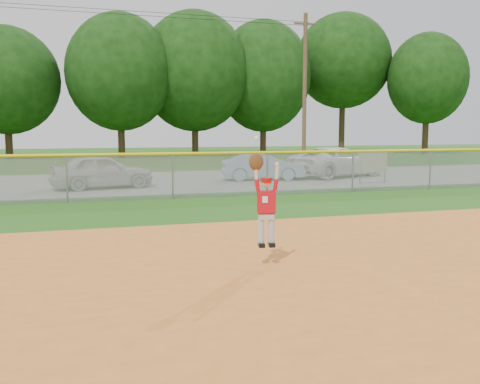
% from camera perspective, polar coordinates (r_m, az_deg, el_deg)
% --- Properties ---
extents(ground, '(120.00, 120.00, 0.00)m').
position_cam_1_polar(ground, '(8.39, 4.81, -9.26)').
color(ground, '#215212').
rests_on(ground, ground).
extents(clay_infield, '(24.00, 16.00, 0.04)m').
position_cam_1_polar(clay_infield, '(5.87, 16.23, -16.50)').
color(clay_infield, '#C86B24').
rests_on(clay_infield, ground).
extents(parking_strip, '(44.00, 10.00, 0.03)m').
position_cam_1_polar(parking_strip, '(23.79, -9.65, 1.11)').
color(parking_strip, gray).
rests_on(parking_strip, ground).
extents(car_white_a, '(4.10, 2.29, 1.32)m').
position_cam_1_polar(car_white_a, '(21.32, -14.52, 2.16)').
color(car_white_a, silver).
rests_on(car_white_a, parking_strip).
extents(car_blue, '(3.84, 1.93, 1.21)m').
position_cam_1_polar(car_blue, '(24.03, 2.44, 2.73)').
color(car_blue, '#7D9BBB').
rests_on(car_blue, parking_strip).
extents(car_white_b, '(5.60, 4.00, 1.42)m').
position_cam_1_polar(car_white_b, '(26.20, 10.32, 3.19)').
color(car_white_b, white).
rests_on(car_white_b, parking_strip).
extents(sponsor_sign, '(1.51, 0.35, 1.36)m').
position_cam_1_polar(sponsor_sign, '(22.97, 13.99, 3.02)').
color(sponsor_sign, gray).
rests_on(sponsor_sign, ground).
extents(outfield_fence, '(40.06, 0.10, 1.55)m').
position_cam_1_polar(outfield_fence, '(17.80, -7.21, 2.08)').
color(outfield_fence, gray).
rests_on(outfield_fence, ground).
extents(power_lines, '(19.40, 0.24, 9.00)m').
position_cam_1_polar(power_lines, '(29.85, -9.41, 11.20)').
color(power_lines, '#4C3823').
rests_on(power_lines, ground).
extents(tree_line, '(62.37, 13.00, 14.43)m').
position_cam_1_polar(tree_line, '(45.86, -12.26, 13.13)').
color(tree_line, '#422D1C').
rests_on(tree_line, ground).
extents(ballplayer, '(0.52, 0.25, 1.85)m').
position_cam_1_polar(ballplayer, '(8.89, 2.66, -0.92)').
color(ballplayer, silver).
rests_on(ballplayer, ground).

